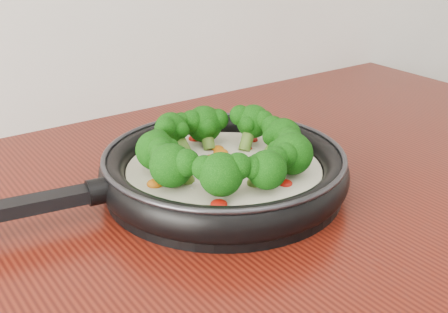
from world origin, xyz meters
TOP-DOWN VIEW (x-y plane):
  - skillet at (0.09, 1.12)m, footprint 0.54×0.38m

SIDE VIEW (x-z plane):
  - skillet at x=0.09m, z-range 0.89..0.98m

